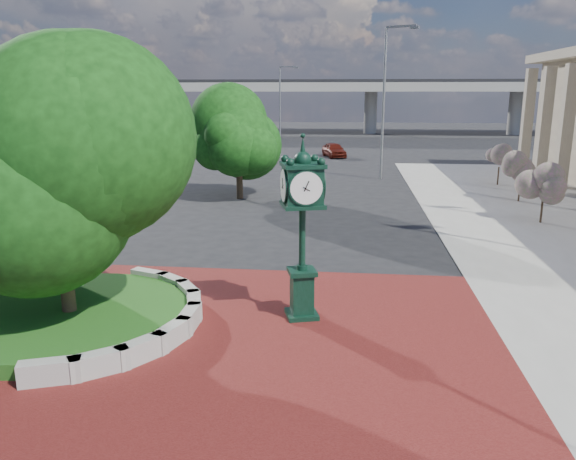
# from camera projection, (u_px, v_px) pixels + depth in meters

# --- Properties ---
(ground) EXTENTS (200.00, 200.00, 0.00)m
(ground) POSITION_uv_depth(u_px,v_px,m) (259.00, 333.00, 14.19)
(ground) COLOR black
(ground) RESTS_ON ground
(plaza) EXTENTS (12.00, 12.00, 0.04)m
(plaza) POSITION_uv_depth(u_px,v_px,m) (252.00, 350.00, 13.22)
(plaza) COLOR maroon
(plaza) RESTS_ON ground
(planter_wall) EXTENTS (2.96, 6.77, 0.54)m
(planter_wall) POSITION_uv_depth(u_px,v_px,m) (155.00, 318.00, 14.41)
(planter_wall) COLOR #9E9B93
(planter_wall) RESTS_ON ground
(grass_bed) EXTENTS (6.10, 6.10, 0.40)m
(grass_bed) POSITION_uv_depth(u_px,v_px,m) (70.00, 317.00, 14.67)
(grass_bed) COLOR #1C4F16
(grass_bed) RESTS_ON ground
(overpass) EXTENTS (90.00, 12.00, 7.50)m
(overpass) POSITION_uv_depth(u_px,v_px,m) (335.00, 87.00, 80.18)
(overpass) COLOR #9E9B93
(overpass) RESTS_ON ground
(tree_planter) EXTENTS (5.20, 5.20, 6.33)m
(tree_planter) POSITION_uv_depth(u_px,v_px,m) (57.00, 184.00, 13.82)
(tree_planter) COLOR #38281C
(tree_planter) RESTS_ON ground
(tree_street) EXTENTS (4.40, 4.40, 5.45)m
(tree_street) POSITION_uv_depth(u_px,v_px,m) (239.00, 141.00, 31.20)
(tree_street) COLOR #38281C
(tree_street) RESTS_ON ground
(post_clock) EXTENTS (1.21, 1.21, 4.85)m
(post_clock) POSITION_uv_depth(u_px,v_px,m) (302.00, 222.00, 14.52)
(post_clock) COLOR black
(post_clock) RESTS_ON ground
(parked_car) EXTENTS (2.68, 4.18, 1.32)m
(parked_car) POSITION_uv_depth(u_px,v_px,m) (334.00, 150.00, 51.95)
(parked_car) COLOR #51130B
(parked_car) RESTS_ON ground
(street_lamp_near) EXTENTS (2.12, 1.11, 10.08)m
(street_lamp_near) POSITION_uv_depth(u_px,v_px,m) (387.00, 92.00, 37.49)
(street_lamp_near) COLOR slate
(street_lamp_near) RESTS_ON ground
(street_lamp_far) EXTENTS (1.81, 0.53, 8.12)m
(street_lamp_far) POSITION_uv_depth(u_px,v_px,m) (282.00, 105.00, 50.95)
(street_lamp_far) COLOR slate
(street_lamp_far) RESTS_ON ground
(shrub_near) EXTENTS (1.20, 1.20, 2.20)m
(shrub_near) POSITION_uv_depth(u_px,v_px,m) (544.00, 189.00, 25.60)
(shrub_near) COLOR #38281C
(shrub_near) RESTS_ON ground
(shrub_mid) EXTENTS (1.20, 1.20, 2.20)m
(shrub_mid) POSITION_uv_depth(u_px,v_px,m) (521.00, 173.00, 30.61)
(shrub_mid) COLOR #38281C
(shrub_mid) RESTS_ON ground
(shrub_far) EXTENTS (1.20, 1.20, 2.20)m
(shrub_far) POSITION_uv_depth(u_px,v_px,m) (499.00, 161.00, 36.11)
(shrub_far) COLOR #38281C
(shrub_far) RESTS_ON ground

